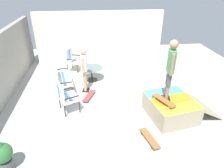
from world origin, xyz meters
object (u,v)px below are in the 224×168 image
at_px(patio_table, 92,71).
at_px(person_watching, 84,67).
at_px(skate_ramp, 171,107).
at_px(person_skater, 171,66).
at_px(skateboard_on_ramp, 164,100).
at_px(patio_bench, 60,76).
at_px(skateboard_spare, 150,138).
at_px(potted_plant, 2,155).
at_px(skateboard_by_bench, 89,96).
at_px(patio_chair_by_wall, 65,95).
at_px(patio_chair_near_house, 72,58).

distance_m(patio_table, person_watching, 1.04).
bearing_deg(person_watching, skate_ramp, -124.80).
distance_m(person_skater, skateboard_on_ramp, 0.99).
distance_m(patio_bench, skateboard_on_ramp, 3.75).
bearing_deg(patio_table, patio_bench, 123.91).
xyz_separation_m(skateboard_spare, potted_plant, (-0.52, 3.40, 0.38)).
height_order(skateboard_by_bench, potted_plant, potted_plant).
relative_size(patio_bench, patio_chair_by_wall, 1.31).
xyz_separation_m(patio_bench, skateboard_spare, (-2.85, -2.56, -0.53)).
height_order(skate_ramp, person_watching, person_watching).
bearing_deg(patio_chair_by_wall, patio_bench, 12.34).
relative_size(skate_ramp, patio_chair_by_wall, 2.21).
bearing_deg(patio_chair_near_house, skateboard_spare, -154.18).
bearing_deg(patio_chair_near_house, patio_chair_by_wall, 179.79).
relative_size(patio_bench, skateboard_by_bench, 1.64).
relative_size(patio_chair_by_wall, skateboard_spare, 1.24).
height_order(skate_ramp, patio_chair_by_wall, patio_chair_by_wall).
relative_size(patio_chair_near_house, patio_chair_by_wall, 1.00).
bearing_deg(skateboard_spare, patio_bench, 41.97).
height_order(patio_bench, patio_table, patio_bench).
height_order(patio_chair_near_house, skateboard_by_bench, patio_chair_near_house).
bearing_deg(person_watching, skateboard_by_bench, -167.53).
bearing_deg(skateboard_on_ramp, potted_plant, 108.38).
bearing_deg(skateboard_by_bench, patio_bench, 60.22).
xyz_separation_m(patio_bench, patio_chair_near_house, (1.83, -0.30, -0.00)).
xyz_separation_m(patio_table, skateboard_spare, (-3.61, -1.42, -0.32)).
xyz_separation_m(person_skater, skateboard_on_ramp, (-0.18, 0.13, -0.97)).
bearing_deg(patio_chair_near_house, skateboard_by_bench, -163.51).
xyz_separation_m(patio_bench, person_skater, (-1.86, -3.28, 1.05)).
distance_m(patio_table, skateboard_by_bench, 1.39).
relative_size(skate_ramp, patio_bench, 1.69).
height_order(patio_chair_near_house, person_skater, person_skater).
bearing_deg(potted_plant, skateboard_on_ramp, -71.62).
relative_size(patio_bench, skateboard_on_ramp, 1.65).
bearing_deg(person_skater, patio_bench, 60.35).
bearing_deg(patio_bench, patio_table, -56.09).
relative_size(skateboard_spare, potted_plant, 0.90).
bearing_deg(person_skater, skateboard_on_ramp, 144.02).
distance_m(skate_ramp, patio_bench, 3.98).
height_order(patio_chair_by_wall, patio_table, patio_chair_by_wall).
xyz_separation_m(patio_chair_by_wall, skateboard_by_bench, (0.72, -0.73, -0.53)).
height_order(skateboard_by_bench, skateboard_spare, same).
relative_size(skate_ramp, skateboard_by_bench, 2.77).
xyz_separation_m(skateboard_by_bench, skateboard_on_ramp, (-1.46, -2.14, 0.61)).
relative_size(patio_chair_near_house, skateboard_spare, 1.24).
xyz_separation_m(patio_table, potted_plant, (-4.13, 1.98, 0.06)).
bearing_deg(patio_chair_near_house, skateboard_on_ramp, -143.65).
height_order(patio_table, person_watching, person_watching).
bearing_deg(patio_bench, potted_plant, 166.01).
bearing_deg(person_skater, skateboard_by_bench, 60.41).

